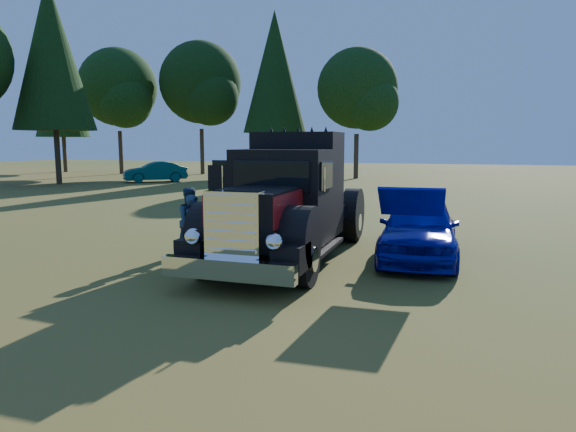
# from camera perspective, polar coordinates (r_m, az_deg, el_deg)

# --- Properties ---
(ground) EXTENTS (120.00, 120.00, 0.00)m
(ground) POSITION_cam_1_polar(r_m,az_deg,el_deg) (10.91, -0.21, -6.44)
(ground) COLOR #324E16
(ground) RESTS_ON ground
(treeline) EXTENTS (72.10, 24.04, 13.84)m
(treeline) POSITION_cam_1_polar(r_m,az_deg,el_deg) (37.95, 6.05, 15.49)
(treeline) COLOR #2D2116
(treeline) RESTS_ON ground
(diamond_t_truck) EXTENTS (3.38, 7.16, 3.00)m
(diamond_t_truck) POSITION_cam_1_polar(r_m,az_deg,el_deg) (11.97, -0.15, 1.11)
(diamond_t_truck) COLOR black
(diamond_t_truck) RESTS_ON ground
(hotrod_coupe) EXTENTS (1.91, 4.42, 1.89)m
(hotrod_coupe) POSITION_cam_1_polar(r_m,az_deg,el_deg) (12.51, 14.35, -1.31)
(hotrod_coupe) COLOR #081FBA
(hotrod_coupe) RESTS_ON ground
(spectator_near) EXTENTS (0.49, 0.64, 1.59)m
(spectator_near) POSITION_cam_1_polar(r_m,az_deg,el_deg) (11.76, -10.35, -1.53)
(spectator_near) COLOR #1E2246
(spectator_near) RESTS_ON ground
(spectator_far) EXTENTS (0.98, 1.03, 1.67)m
(spectator_far) POSITION_cam_1_polar(r_m,az_deg,el_deg) (12.78, -10.64, -0.59)
(spectator_far) COLOR #1A263E
(spectator_far) RESTS_ON ground
(distant_teal_car) EXTENTS (4.26, 3.96, 1.42)m
(distant_teal_car) POSITION_cam_1_polar(r_m,az_deg,el_deg) (37.54, -14.53, 4.78)
(distant_teal_car) COLOR #093832
(distant_teal_car) RESTS_ON ground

